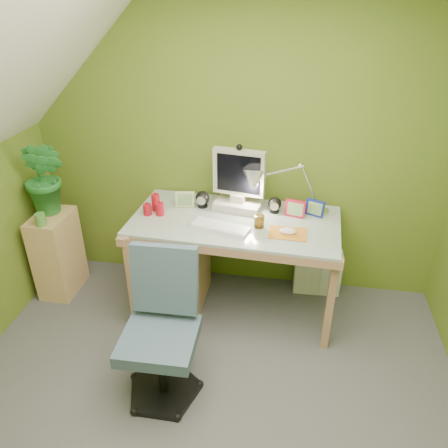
% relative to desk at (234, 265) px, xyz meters
% --- Properties ---
extents(floor, '(3.20, 3.20, 0.01)m').
position_rel_desk_xyz_m(floor, '(-0.05, -1.18, -0.40)').
color(floor, '#525257').
rests_on(floor, ground).
extents(wall_back, '(3.20, 0.01, 2.40)m').
position_rel_desk_xyz_m(wall_back, '(-0.05, 0.42, 0.80)').
color(wall_back, olive).
rests_on(wall_back, floor).
extents(desk, '(1.52, 0.81, 0.79)m').
position_rel_desk_xyz_m(desk, '(0.00, 0.00, 0.00)').
color(desk, '#AF7A5C').
rests_on(desk, floor).
extents(monitor, '(0.37, 0.25, 0.47)m').
position_rel_desk_xyz_m(monitor, '(0.00, 0.18, 0.63)').
color(monitor, '#B5AFA3').
rests_on(monitor, desk).
extents(speaker_left, '(0.12, 0.12, 0.13)m').
position_rel_desk_xyz_m(speaker_left, '(-0.27, 0.16, 0.46)').
color(speaker_left, black).
rests_on(speaker_left, desk).
extents(speaker_right, '(0.10, 0.10, 0.12)m').
position_rel_desk_xyz_m(speaker_right, '(0.27, 0.16, 0.46)').
color(speaker_right, black).
rests_on(speaker_right, desk).
extents(keyboard, '(0.42, 0.23, 0.02)m').
position_rel_desk_xyz_m(keyboard, '(-0.08, -0.14, 0.41)').
color(keyboard, white).
rests_on(keyboard, desk).
extents(mousepad, '(0.26, 0.18, 0.01)m').
position_rel_desk_xyz_m(mousepad, '(0.38, -0.14, 0.40)').
color(mousepad, orange).
rests_on(mousepad, desk).
extents(mouse, '(0.13, 0.09, 0.04)m').
position_rel_desk_xyz_m(mouse, '(0.38, -0.14, 0.42)').
color(mouse, white).
rests_on(mouse, mousepad).
extents(amber_tumbler, '(0.07, 0.07, 0.09)m').
position_rel_desk_xyz_m(amber_tumbler, '(0.18, -0.08, 0.44)').
color(amber_tumbler, brown).
rests_on(amber_tumbler, desk).
extents(candle_cluster, '(0.20, 0.18, 0.13)m').
position_rel_desk_xyz_m(candle_cluster, '(-0.60, 0.01, 0.46)').
color(candle_cluster, '#B70F1F').
rests_on(candle_cluster, desk).
extents(photo_frame_red, '(0.15, 0.05, 0.12)m').
position_rel_desk_xyz_m(photo_frame_red, '(0.42, 0.12, 0.46)').
color(photo_frame_red, '#B31331').
rests_on(photo_frame_red, desk).
extents(photo_frame_blue, '(0.13, 0.08, 0.12)m').
position_rel_desk_xyz_m(photo_frame_blue, '(0.56, 0.16, 0.46)').
color(photo_frame_blue, navy).
rests_on(photo_frame_blue, desk).
extents(photo_frame_green, '(0.14, 0.04, 0.12)m').
position_rel_desk_xyz_m(photo_frame_green, '(-0.40, 0.14, 0.46)').
color(photo_frame_green, '#B3C184').
rests_on(photo_frame_green, desk).
extents(desk_lamp, '(0.57, 0.35, 0.57)m').
position_rel_desk_xyz_m(desk_lamp, '(0.45, 0.18, 0.68)').
color(desk_lamp, '#B8B8BD').
rests_on(desk_lamp, desk).
extents(side_ledge, '(0.26, 0.40, 0.70)m').
position_rel_desk_xyz_m(side_ledge, '(-1.45, -0.00, -0.05)').
color(side_ledge, tan).
rests_on(side_ledge, floor).
extents(potted_plant, '(0.39, 0.34, 0.60)m').
position_rel_desk_xyz_m(potted_plant, '(-1.45, 0.05, 0.60)').
color(potted_plant, '#2A7E34').
rests_on(potted_plant, side_ledge).
extents(green_cup, '(0.09, 0.09, 0.10)m').
position_rel_desk_xyz_m(green_cup, '(-1.43, -0.15, 0.35)').
color(green_cup, '#589C41').
rests_on(green_cup, side_ledge).
extents(task_chair, '(0.51, 0.51, 0.90)m').
position_rel_desk_xyz_m(task_chair, '(-0.32, -0.91, 0.05)').
color(task_chair, '#405569').
rests_on(task_chair, floor).
extents(radiator, '(0.38, 0.16, 0.37)m').
position_rel_desk_xyz_m(radiator, '(0.65, 0.32, -0.21)').
color(radiator, white).
rests_on(radiator, floor).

